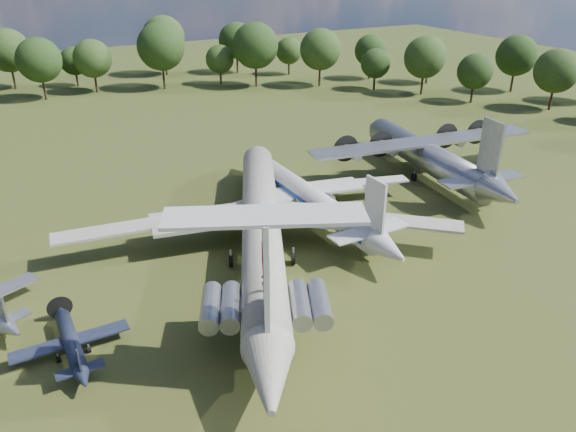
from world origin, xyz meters
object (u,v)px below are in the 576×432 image
person_on_il62 (265,281)px  small_prop_west (72,346)px  tu104_jet (306,199)px  il62_airliner (261,232)px  an12_transport (426,159)px

person_on_il62 → small_prop_west: bearing=22.9°
person_on_il62 → tu104_jet: bearing=-79.8°
tu104_jet → small_prop_west: 33.65m
il62_airliner → tu104_jet: bearing=60.5°
small_prop_west → an12_transport: bearing=17.6°
tu104_jet → person_on_il62: (-15.73, -21.18, 4.48)m
tu104_jet → small_prop_west: tu104_jet is taller
tu104_jet → il62_airliner: bearing=-144.5°
tu104_jet → person_on_il62: person_on_il62 is taller
tu104_jet → an12_transport: bearing=7.0°
tu104_jet → small_prop_west: size_ratio=3.11×
an12_transport → small_prop_west: 54.90m
an12_transport → person_on_il62: (-37.42, -24.21, 3.91)m
person_on_il62 → an12_transport: bearing=-100.3°
person_on_il62 → il62_airliner: bearing=-67.2°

